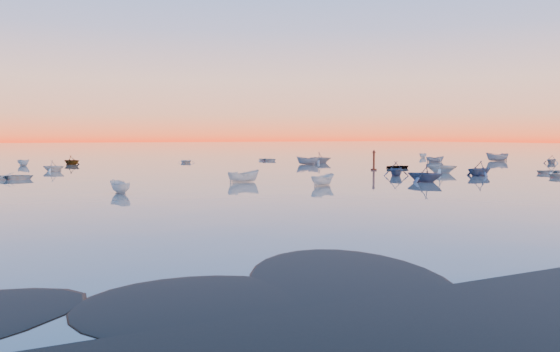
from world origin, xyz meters
TOP-DOWN VIEW (x-y plane):
  - ground at (0.00, 100.00)m, footprint 600.00×600.00m
  - moored_fleet at (0.00, 53.00)m, footprint 124.00×58.00m
  - boat_near_center at (-0.92, 35.47)m, footprint 1.86×3.72m
  - boat_near_right at (16.17, 28.03)m, footprint 4.30×3.28m
  - channel_marker at (22.76, 46.15)m, footprint 0.83×0.83m

SIDE VIEW (x-z plane):
  - ground at x=0.00m, z-range 0.00..0.00m
  - moored_fleet at x=0.00m, z-range -0.60..0.60m
  - boat_near_center at x=-0.92m, z-range -0.62..0.62m
  - boat_near_right at x=16.17m, z-range -0.69..0.69m
  - channel_marker at x=22.76m, z-range -0.31..2.63m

